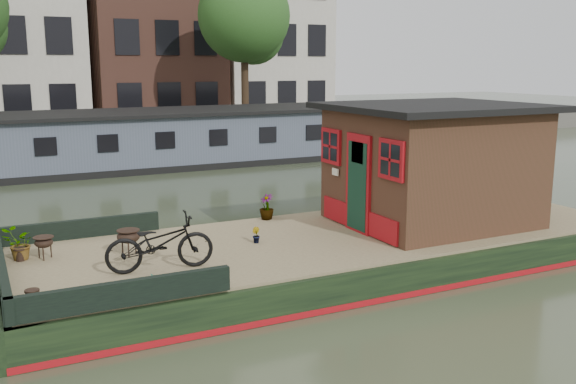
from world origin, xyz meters
name	(u,v)px	position (x,y,z in m)	size (l,w,h in m)	color
ground	(338,266)	(0.00, 0.00, 0.00)	(120.00, 120.00, 0.00)	#283421
houseboat_hull	(276,262)	(-1.33, 0.00, 0.27)	(14.01, 4.02, 0.60)	black
houseboat_deck	(339,235)	(0.00, 0.00, 0.62)	(11.80, 3.80, 0.05)	#8A7C55
bow_bulwark	(60,261)	(-5.07, 0.00, 0.82)	(3.00, 4.00, 0.35)	black
cabin	(432,163)	(2.19, 0.00, 1.88)	(4.00, 3.50, 2.42)	#322413
bicycle	(160,243)	(-3.65, -0.63, 1.09)	(0.59, 1.69, 0.89)	black
potted_plant_b	(256,235)	(-1.67, 0.15, 0.80)	(0.16, 0.13, 0.29)	maroon
potted_plant_c	(19,244)	(-5.60, 0.93, 0.92)	(0.49, 0.43, 0.55)	brown
potted_plant_d	(267,207)	(-0.74, 1.70, 0.92)	(0.30, 0.30, 0.54)	brown
potted_plant_e	(155,285)	(-4.02, -1.70, 0.81)	(0.16, 0.11, 0.31)	maroon
brazier_front	(129,242)	(-3.90, 0.43, 0.87)	(0.41, 0.41, 0.44)	black
brazier_rear	(44,248)	(-5.22, 0.82, 0.84)	(0.35, 0.35, 0.38)	black
bollard_port	(20,254)	(-5.60, 0.87, 0.76)	(0.20, 0.20, 0.23)	black
bollard_stbd	(33,297)	(-5.60, -1.34, 0.76)	(0.19, 0.19, 0.22)	black
far_houseboat	(151,141)	(0.00, 14.00, 0.97)	(20.40, 4.40, 2.11)	#444B5B
quay	(116,137)	(0.00, 20.50, 0.45)	(60.00, 6.00, 0.90)	#47443F
tree_right	(246,20)	(6.14, 19.07, 5.89)	(4.40, 4.40, 7.40)	#332316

